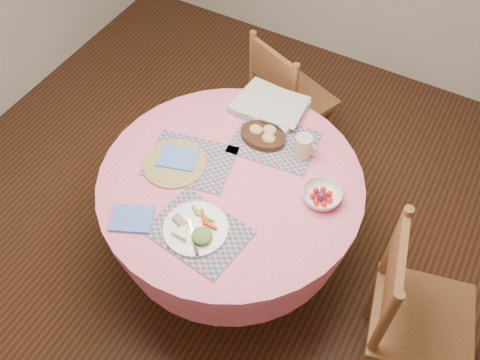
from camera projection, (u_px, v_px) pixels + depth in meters
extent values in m
plane|color=#331C0F|center=(232.00, 260.00, 3.06)|extent=(4.00, 4.00, 0.00)
cylinder|color=pink|center=(231.00, 182.00, 2.48)|extent=(1.24, 1.24, 0.04)
cone|color=pink|center=(231.00, 204.00, 2.62)|extent=(1.24, 1.24, 0.30)
cylinder|color=black|center=(232.00, 240.00, 2.88)|extent=(0.14, 0.14, 0.44)
cylinder|color=black|center=(232.00, 258.00, 3.03)|extent=(0.56, 0.56, 0.06)
cube|color=brown|center=(422.00, 320.00, 2.34)|extent=(0.53, 0.55, 0.04)
cylinder|color=brown|center=(449.00, 314.00, 2.61)|extent=(0.05, 0.05, 0.47)
cylinder|color=brown|center=(376.00, 296.00, 2.67)|extent=(0.05, 0.05, 0.47)
cylinder|color=brown|center=(384.00, 324.00, 2.06)|extent=(0.05, 0.05, 0.52)
cylinder|color=brown|center=(394.00, 243.00, 2.28)|extent=(0.05, 0.05, 0.52)
cube|color=brown|center=(395.00, 269.00, 2.09)|extent=(0.12, 0.37, 0.25)
cube|color=brown|center=(293.00, 99.00, 3.25)|extent=(0.54, 0.53, 0.04)
cylinder|color=brown|center=(327.00, 128.00, 3.40)|extent=(0.05, 0.05, 0.43)
cylinder|color=brown|center=(291.00, 98.00, 3.56)|extent=(0.05, 0.05, 0.43)
cylinder|color=brown|center=(289.00, 152.00, 3.27)|extent=(0.05, 0.05, 0.43)
cylinder|color=brown|center=(253.00, 121.00, 3.44)|extent=(0.05, 0.05, 0.43)
cylinder|color=brown|center=(293.00, 99.00, 2.91)|extent=(0.05, 0.05, 0.48)
cylinder|color=brown|center=(252.00, 67.00, 3.07)|extent=(0.05, 0.05, 0.48)
cube|color=brown|center=(273.00, 69.00, 2.91)|extent=(0.33, 0.16, 0.23)
cube|color=#12665B|center=(199.00, 232.00, 2.29)|extent=(0.44, 0.35, 0.01)
cube|color=#12665B|center=(190.00, 161.00, 2.53)|extent=(0.45, 0.37, 0.01)
cube|color=#12665B|center=(275.00, 142.00, 2.60)|extent=(0.43, 0.34, 0.01)
cylinder|color=olive|center=(174.00, 164.00, 2.52)|extent=(0.30, 0.30, 0.01)
cube|color=#5074CE|center=(132.00, 219.00, 2.32)|extent=(0.22, 0.20, 0.01)
cube|color=#5074CE|center=(178.00, 158.00, 2.53)|extent=(0.21, 0.19, 0.01)
cylinder|color=white|center=(196.00, 228.00, 2.29)|extent=(0.28, 0.28, 0.01)
ellipsoid|color=#266020|center=(206.00, 233.00, 2.24)|extent=(0.12, 0.12, 0.04)
cylinder|color=beige|center=(185.00, 236.00, 2.24)|extent=(0.09, 0.09, 0.02)
cube|color=#977A57|center=(178.00, 226.00, 2.27)|extent=(0.07, 0.06, 0.02)
cube|color=silver|center=(196.00, 234.00, 2.26)|extent=(0.11, 0.12, 0.00)
cylinder|color=black|center=(263.00, 136.00, 2.60)|extent=(0.23, 0.23, 0.03)
ellipsoid|color=#E7B376|center=(256.00, 128.00, 2.59)|extent=(0.07, 0.06, 0.05)
ellipsoid|color=#E7B376|center=(270.00, 129.00, 2.58)|extent=(0.07, 0.06, 0.05)
ellipsoid|color=#E7B376|center=(269.00, 137.00, 2.55)|extent=(0.07, 0.06, 0.05)
cylinder|color=#C9B18A|center=(303.00, 146.00, 2.51)|extent=(0.08, 0.08, 0.12)
torus|color=#C9B18A|center=(312.00, 150.00, 2.49)|extent=(0.07, 0.01, 0.07)
imported|color=white|center=(322.00, 196.00, 2.37)|extent=(0.20, 0.20, 0.06)
sphere|color=red|center=(330.00, 200.00, 2.37)|extent=(0.03, 0.03, 0.03)
sphere|color=red|center=(330.00, 194.00, 2.39)|extent=(0.03, 0.03, 0.03)
sphere|color=red|center=(323.00, 190.00, 2.40)|extent=(0.03, 0.03, 0.03)
sphere|color=red|center=(316.00, 191.00, 2.40)|extent=(0.03, 0.03, 0.03)
sphere|color=red|center=(313.00, 196.00, 2.38)|extent=(0.03, 0.03, 0.03)
sphere|color=red|center=(316.00, 202.00, 2.36)|extent=(0.03, 0.03, 0.03)
sphere|color=red|center=(324.00, 204.00, 2.35)|extent=(0.03, 0.03, 0.03)
sphere|color=#4E162B|center=(322.00, 196.00, 2.38)|extent=(0.05, 0.05, 0.05)
cube|color=silver|center=(269.00, 106.00, 2.73)|extent=(0.36, 0.29, 0.03)
cube|color=silver|center=(273.00, 104.00, 2.71)|extent=(0.34, 0.28, 0.01)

